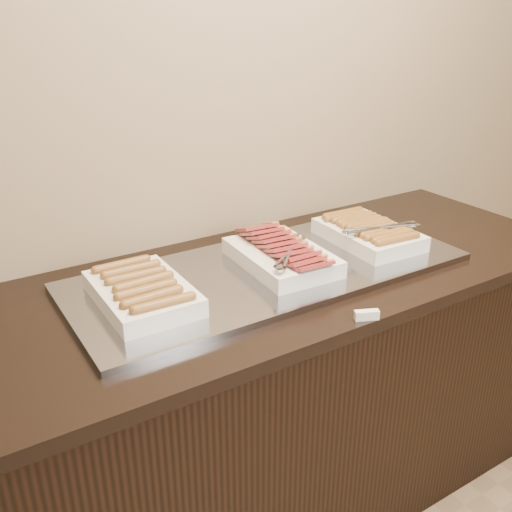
% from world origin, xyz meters
% --- Properties ---
extents(counter, '(2.06, 0.76, 0.90)m').
position_xyz_m(counter, '(0.00, 2.13, 0.45)').
color(counter, black).
rests_on(counter, ground).
extents(warming_tray, '(1.20, 0.50, 0.02)m').
position_xyz_m(warming_tray, '(-0.02, 2.13, 0.91)').
color(warming_tray, '#91949F').
rests_on(warming_tray, counter).
extents(dish_left, '(0.22, 0.33, 0.07)m').
position_xyz_m(dish_left, '(-0.42, 2.13, 0.95)').
color(dish_left, white).
rests_on(dish_left, warming_tray).
extents(dish_center, '(0.26, 0.37, 0.10)m').
position_xyz_m(dish_center, '(0.03, 2.13, 0.96)').
color(dish_center, white).
rests_on(dish_center, warming_tray).
extents(dish_right, '(0.27, 0.35, 0.08)m').
position_xyz_m(dish_right, '(0.37, 2.13, 0.96)').
color(dish_right, white).
rests_on(dish_right, warming_tray).
extents(label_holder, '(0.07, 0.04, 0.03)m').
position_xyz_m(label_holder, '(0.04, 1.77, 0.91)').
color(label_holder, white).
rests_on(label_holder, counter).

